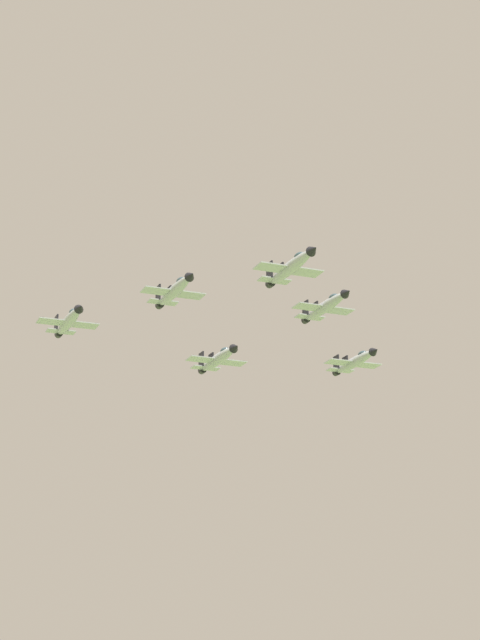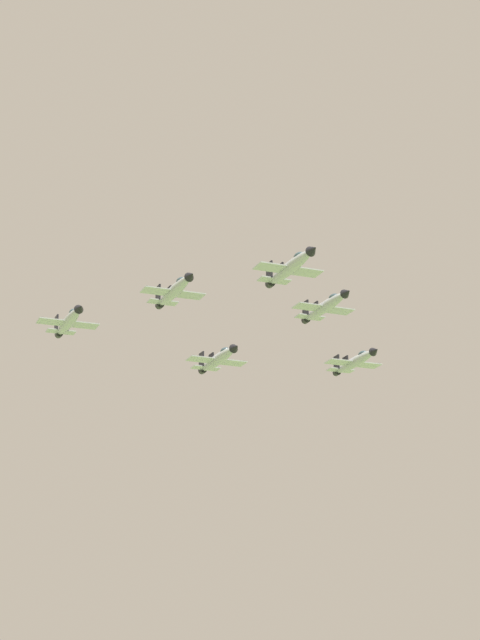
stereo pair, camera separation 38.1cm
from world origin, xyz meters
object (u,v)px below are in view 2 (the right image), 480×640
(jet_lead, at_px, (290,267))
(jet_right_wingman, at_px, (174,291))
(jet_left_outer, at_px, (355,362))
(jet_slot_rear, at_px, (218,359))
(jet_left_wingman, at_px, (325,306))
(jet_right_outer, at_px, (69,321))

(jet_lead, distance_m, jet_right_wingman, 18.57)
(jet_right_wingman, xyz_separation_m, jet_left_outer, (-38.37, -5.33, -3.23))
(jet_lead, bearing_deg, jet_slot_rear, 179.73)
(jet_right_wingman, bearing_deg, jet_left_wingman, 89.63)
(jet_right_outer, bearing_deg, jet_right_wingman, 40.93)
(jet_left_wingman, height_order, jet_left_outer, jet_left_wingman)
(jet_right_wingman, xyz_separation_m, jet_right_outer, (8.39, -16.56, -1.84))
(jet_lead, relative_size, jet_right_wingman, 1.03)
(jet_left_wingman, xyz_separation_m, jet_slot_rear, (8.39, -16.56, -5.79))
(jet_left_outer, bearing_deg, jet_slot_rear, -89.69)
(jet_lead, bearing_deg, jet_left_outer, 139.37)
(jet_left_outer, height_order, jet_slot_rear, jet_left_outer)
(jet_left_wingman, xyz_separation_m, jet_right_outer, (31.77, -22.17, -2.37))
(jet_lead, height_order, jet_left_outer, jet_lead)
(jet_right_wingman, height_order, jet_left_outer, jet_right_wingman)
(jet_right_outer, relative_size, jet_slot_rear, 0.98)
(jet_right_outer, bearing_deg, jet_slot_rear, 90.56)
(jet_right_wingman, bearing_deg, jet_right_outer, -140.01)
(jet_left_outer, bearing_deg, jet_right_wingman, -68.28)
(jet_left_wingman, distance_m, jet_slot_rear, 19.44)
(jet_left_wingman, distance_m, jet_right_wingman, 24.05)
(jet_right_outer, bearing_deg, jet_left_wingman, 69.15)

